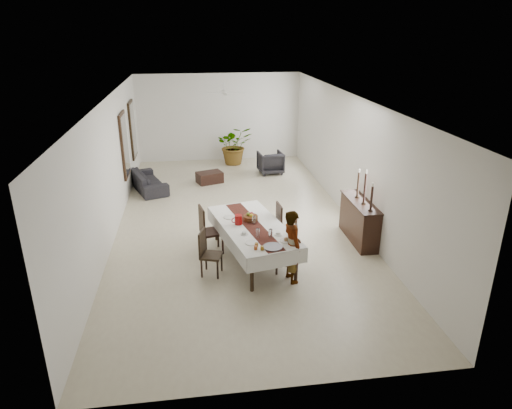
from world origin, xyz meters
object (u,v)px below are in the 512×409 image
object	(u,v)px
dining_table_top	(253,227)
sofa	(148,181)
sideboard_body	(359,221)
woman	(292,246)
red_pitcher	(238,220)

from	to	relation	value
dining_table_top	sofa	distance (m)	5.65
sideboard_body	woman	bearing A→B (deg)	-141.10
dining_table_top	red_pitcher	bearing A→B (deg)	149.04
red_pitcher	woman	size ratio (longest dim) A/B	0.14
dining_table_top	woman	bearing A→B (deg)	-69.59
woman	sideboard_body	distance (m)	2.55
red_pitcher	sofa	xyz separation A→B (m)	(-2.32, 4.89, -0.63)
dining_table_top	red_pitcher	size ratio (longest dim) A/B	12.00
sideboard_body	sofa	bearing A→B (deg)	140.03
red_pitcher	woman	bearing A→B (deg)	-49.07
dining_table_top	red_pitcher	world-z (taller)	red_pitcher
sideboard_body	dining_table_top	bearing A→B (deg)	-167.17
red_pitcher	sofa	distance (m)	5.45
sideboard_body	sofa	size ratio (longest dim) A/B	0.82
red_pitcher	sofa	bearing A→B (deg)	115.40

